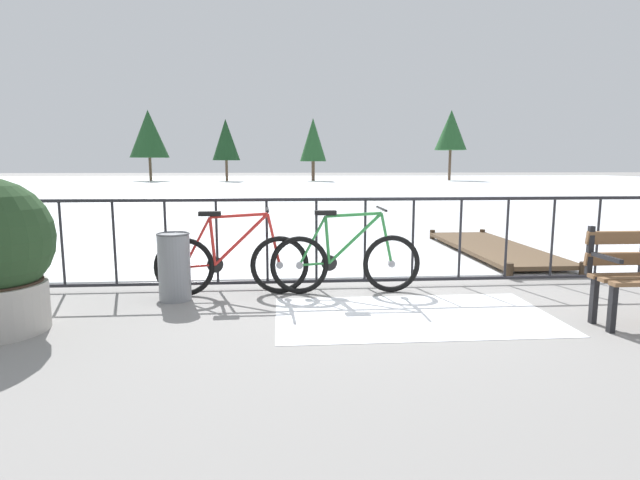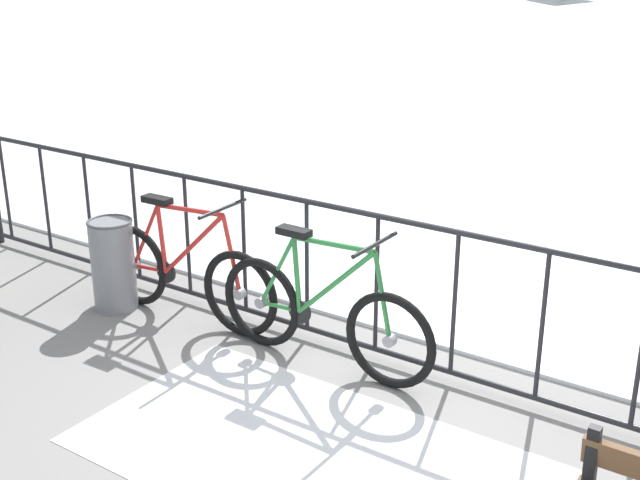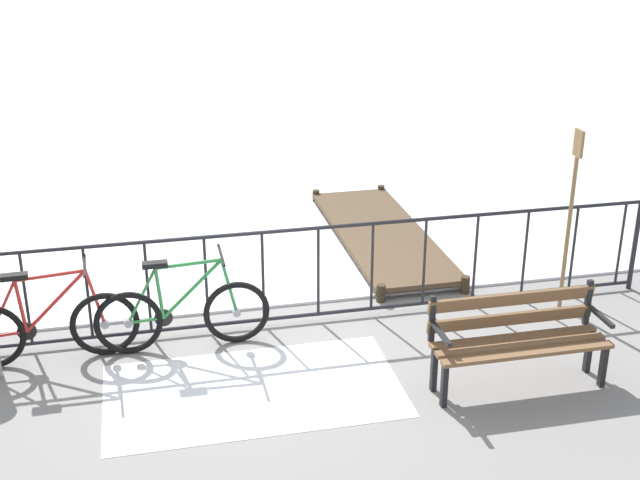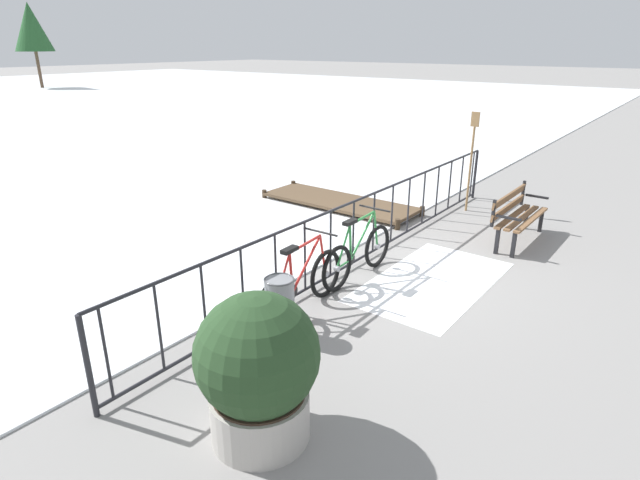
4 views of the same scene
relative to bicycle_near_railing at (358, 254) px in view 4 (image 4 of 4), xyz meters
name	(u,v)px [view 4 (image 4 of 4)]	position (x,y,z in m)	size (l,w,h in m)	color
ground_plane	(363,261)	(0.55, 0.27, -0.37)	(160.00, 160.00, 0.00)	gray
snow_patch	(433,281)	(0.55, -0.93, -0.36)	(2.66, 1.47, 0.01)	white
railing_fence	(364,228)	(0.55, 0.27, 0.19)	(9.06, 0.06, 1.07)	#232328
bicycle_near_railing	(358,254)	(0.00, 0.00, 0.00)	(1.71, 0.52, 0.97)	black
bicycle_second	(302,285)	(-1.27, 0.01, 0.00)	(1.71, 0.52, 0.97)	black
park_bench	(517,213)	(2.89, -1.32, 0.14)	(1.60, 0.48, 0.89)	brown
planter_with_shrub	(258,368)	(-3.22, -1.11, 0.32)	(1.05, 1.05, 1.35)	#ADA8A0
trash_bin	(280,307)	(-1.87, -0.16, 0.00)	(0.35, 0.35, 0.73)	gray
oar_upright	(472,155)	(4.06, 0.01, 0.77)	(0.04, 0.16, 1.98)	#937047
wooden_dock	(339,201)	(2.69, 2.23, -0.25)	(1.10, 3.43, 0.20)	brown
tree_centre	(31,27)	(14.18, 38.48, 3.99)	(2.76, 2.76, 6.10)	brown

